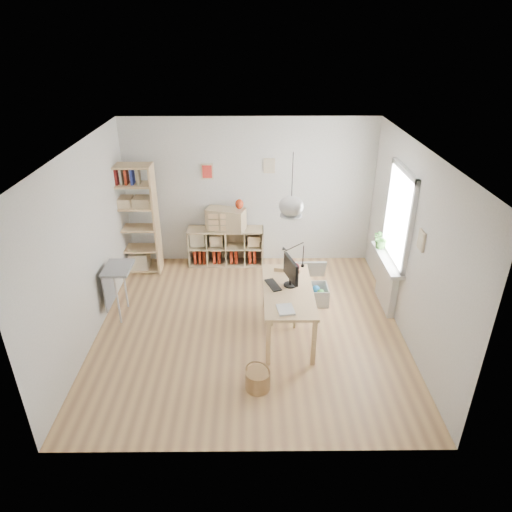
{
  "coord_description": "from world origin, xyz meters",
  "views": [
    {
      "loc": [
        0.05,
        -5.65,
        4.1
      ],
      "look_at": [
        0.1,
        0.3,
        1.05
      ],
      "focal_mm": 32.0,
      "sensor_mm": 36.0,
      "label": 1
    }
  ],
  "objects_px": {
    "storage_chest": "(310,290)",
    "monitor": "(291,271)",
    "tall_bookshelf": "(134,216)",
    "drawer_chest": "(226,219)",
    "chair": "(286,293)",
    "cube_shelf": "(225,249)",
    "desk": "(288,295)"
  },
  "relations": [
    {
      "from": "chair",
      "to": "drawer_chest",
      "type": "height_order",
      "value": "drawer_chest"
    },
    {
      "from": "chair",
      "to": "storage_chest",
      "type": "xyz_separation_m",
      "value": [
        0.45,
        0.52,
        -0.27
      ]
    },
    {
      "from": "chair",
      "to": "storage_chest",
      "type": "relative_size",
      "value": 1.26
    },
    {
      "from": "cube_shelf",
      "to": "chair",
      "type": "bearing_deg",
      "value": -61.28
    },
    {
      "from": "storage_chest",
      "to": "drawer_chest",
      "type": "bearing_deg",
      "value": 137.21
    },
    {
      "from": "tall_bookshelf",
      "to": "drawer_chest",
      "type": "distance_m",
      "value": 1.63
    },
    {
      "from": "tall_bookshelf",
      "to": "monitor",
      "type": "bearing_deg",
      "value": -35.01
    },
    {
      "from": "drawer_chest",
      "to": "chair",
      "type": "bearing_deg",
      "value": -44.84
    },
    {
      "from": "cube_shelf",
      "to": "drawer_chest",
      "type": "height_order",
      "value": "drawer_chest"
    },
    {
      "from": "tall_bookshelf",
      "to": "chair",
      "type": "relative_size",
      "value": 2.45
    },
    {
      "from": "tall_bookshelf",
      "to": "storage_chest",
      "type": "bearing_deg",
      "value": -19.32
    },
    {
      "from": "tall_bookshelf",
      "to": "desk",
      "type": "bearing_deg",
      "value": -37.01
    },
    {
      "from": "storage_chest",
      "to": "monitor",
      "type": "distance_m",
      "value": 1.18
    },
    {
      "from": "storage_chest",
      "to": "monitor",
      "type": "relative_size",
      "value": 1.37
    },
    {
      "from": "desk",
      "to": "cube_shelf",
      "type": "height_order",
      "value": "desk"
    },
    {
      "from": "drawer_chest",
      "to": "cube_shelf",
      "type": "bearing_deg",
      "value": 149.94
    },
    {
      "from": "cube_shelf",
      "to": "storage_chest",
      "type": "relative_size",
      "value": 2.16
    },
    {
      "from": "desk",
      "to": "monitor",
      "type": "height_order",
      "value": "monitor"
    },
    {
      "from": "chair",
      "to": "monitor",
      "type": "bearing_deg",
      "value": -70.74
    },
    {
      "from": "cube_shelf",
      "to": "monitor",
      "type": "distance_m",
      "value": 2.47
    },
    {
      "from": "storage_chest",
      "to": "drawer_chest",
      "type": "distance_m",
      "value": 2.06
    },
    {
      "from": "tall_bookshelf",
      "to": "drawer_chest",
      "type": "relative_size",
      "value": 2.9
    },
    {
      "from": "chair",
      "to": "monitor",
      "type": "height_order",
      "value": "monitor"
    },
    {
      "from": "chair",
      "to": "storage_chest",
      "type": "distance_m",
      "value": 0.73
    },
    {
      "from": "desk",
      "to": "drawer_chest",
      "type": "distance_m",
      "value": 2.41
    },
    {
      "from": "desk",
      "to": "cube_shelf",
      "type": "distance_m",
      "value": 2.48
    },
    {
      "from": "tall_bookshelf",
      "to": "chair",
      "type": "height_order",
      "value": "tall_bookshelf"
    },
    {
      "from": "cube_shelf",
      "to": "chair",
      "type": "distance_m",
      "value": 2.13
    },
    {
      "from": "monitor",
      "to": "drawer_chest",
      "type": "relative_size",
      "value": 0.68
    },
    {
      "from": "chair",
      "to": "monitor",
      "type": "distance_m",
      "value": 0.58
    },
    {
      "from": "storage_chest",
      "to": "cube_shelf",
      "type": "bearing_deg",
      "value": 137.08
    },
    {
      "from": "desk",
      "to": "storage_chest",
      "type": "distance_m",
      "value": 1.09
    }
  ]
}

